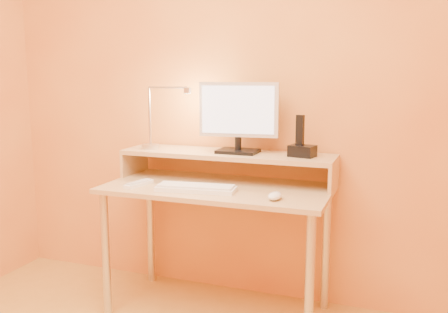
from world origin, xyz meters
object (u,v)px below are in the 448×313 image
at_px(keyboard, 196,189).
at_px(remote_control, 139,184).
at_px(monitor_panel, 239,110).
at_px(lamp_base, 150,146).
at_px(mouse, 275,196).
at_px(phone_dock, 302,151).

distance_m(keyboard, remote_control, 0.34).
bearing_deg(monitor_panel, remote_control, -154.48).
relative_size(monitor_panel, lamp_base, 4.38).
height_order(monitor_panel, keyboard, monitor_panel).
distance_m(lamp_base, mouse, 0.89).
xyz_separation_m(monitor_panel, mouse, (0.30, -0.34, -0.38)).
distance_m(keyboard, mouse, 0.43).
xyz_separation_m(lamp_base, phone_dock, (0.89, 0.03, 0.02)).
height_order(monitor_panel, lamp_base, monitor_panel).
relative_size(monitor_panel, remote_control, 2.29).
bearing_deg(remote_control, phone_dock, 30.88).
relative_size(phone_dock, mouse, 1.18).
bearing_deg(phone_dock, keyboard, -137.14).
bearing_deg(keyboard, monitor_panel, 60.27).
xyz_separation_m(lamp_base, mouse, (0.82, -0.30, -0.15)).
height_order(monitor_panel, mouse, monitor_panel).
bearing_deg(remote_control, keyboard, 10.74).
bearing_deg(keyboard, mouse, -11.17).
xyz_separation_m(keyboard, remote_control, (-0.34, 0.00, -0.00)).
height_order(lamp_base, mouse, lamp_base).
relative_size(phone_dock, remote_control, 0.68).
bearing_deg(mouse, keyboard, 177.37).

